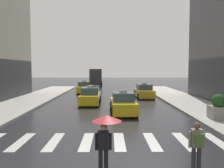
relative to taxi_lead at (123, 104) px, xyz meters
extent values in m
cube|color=silver|center=(-5.19, -7.02, -0.72)|extent=(0.50, 2.80, 0.01)
cube|color=silver|center=(-3.65, -7.02, -0.72)|extent=(0.50, 2.80, 0.01)
cube|color=silver|center=(-2.11, -7.02, -0.72)|extent=(0.50, 2.80, 0.01)
cube|color=silver|center=(-0.56, -7.02, -0.72)|extent=(0.50, 2.80, 0.01)
cube|color=silver|center=(0.98, -7.02, -0.72)|extent=(0.50, 2.80, 0.01)
cube|color=silver|center=(2.52, -7.02, -0.72)|extent=(0.50, 2.80, 0.01)
cube|color=silver|center=(4.07, -7.02, -0.72)|extent=(0.50, 2.80, 0.01)
cube|color=yellow|center=(0.00, 0.02, -0.16)|extent=(1.95, 4.56, 0.84)
cube|color=#384C5B|center=(0.00, -0.08, 0.58)|extent=(1.67, 2.15, 0.64)
cube|color=silver|center=(0.00, -0.08, 0.99)|extent=(0.61, 0.26, 0.18)
cylinder|color=black|center=(-0.90, 1.34, -0.39)|extent=(0.24, 0.67, 0.66)
cylinder|color=black|center=(0.81, 1.40, -0.39)|extent=(0.24, 0.67, 0.66)
cylinder|color=black|center=(-0.81, -1.36, -0.39)|extent=(0.24, 0.67, 0.66)
cylinder|color=black|center=(0.90, -1.30, -0.39)|extent=(0.24, 0.67, 0.66)
cube|color=#F2EAB2|center=(-0.71, 2.27, -0.12)|extent=(0.20, 0.05, 0.14)
cube|color=#F2EAB2|center=(0.55, 2.31, -0.12)|extent=(0.20, 0.05, 0.14)
cube|color=yellow|center=(-2.91, 4.59, -0.16)|extent=(1.81, 4.50, 0.84)
cube|color=#384C5B|center=(-2.91, 4.49, 0.58)|extent=(1.60, 2.10, 0.64)
cube|color=silver|center=(-2.91, 4.49, 0.99)|extent=(0.60, 0.24, 0.18)
cylinder|color=black|center=(-3.76, 5.94, -0.39)|extent=(0.22, 0.66, 0.66)
cylinder|color=black|center=(-2.05, 5.94, -0.39)|extent=(0.22, 0.66, 0.66)
cylinder|color=black|center=(-3.77, 3.24, -0.39)|extent=(0.22, 0.66, 0.66)
cylinder|color=black|center=(-2.06, 3.24, -0.39)|extent=(0.22, 0.66, 0.66)
cube|color=#F2EAB2|center=(-3.54, 6.86, -0.12)|extent=(0.20, 0.04, 0.14)
cube|color=#F2EAB2|center=(-2.28, 6.86, -0.12)|extent=(0.20, 0.04, 0.14)
cube|color=gold|center=(3.00, 9.46, -0.16)|extent=(1.94, 4.55, 0.84)
cube|color=#384C5B|center=(3.00, 9.36, 0.58)|extent=(1.66, 2.15, 0.64)
cube|color=silver|center=(3.00, 9.36, 0.99)|extent=(0.61, 0.26, 0.18)
cylinder|color=black|center=(2.10, 10.78, -0.39)|extent=(0.24, 0.67, 0.66)
cylinder|color=black|center=(3.81, 10.84, -0.39)|extent=(0.24, 0.67, 0.66)
cylinder|color=black|center=(2.19, 8.09, -0.39)|extent=(0.24, 0.67, 0.66)
cylinder|color=black|center=(3.90, 8.14, -0.39)|extent=(0.24, 0.67, 0.66)
cube|color=#F2EAB2|center=(2.30, 11.71, -0.12)|extent=(0.20, 0.05, 0.14)
cube|color=#F2EAB2|center=(3.56, 11.75, -0.12)|extent=(0.20, 0.05, 0.14)
cube|color=yellow|center=(-4.66, 14.88, -0.16)|extent=(1.95, 4.56, 0.84)
cube|color=#384C5B|center=(-4.65, 14.78, 0.58)|extent=(1.67, 2.15, 0.64)
cube|color=silver|center=(-4.65, 14.78, 0.99)|extent=(0.61, 0.26, 0.18)
cylinder|color=black|center=(-5.56, 16.21, -0.39)|extent=(0.24, 0.67, 0.66)
cylinder|color=black|center=(-3.85, 16.26, -0.39)|extent=(0.24, 0.67, 0.66)
cylinder|color=black|center=(-5.47, 13.51, -0.39)|extent=(0.24, 0.67, 0.66)
cylinder|color=black|center=(-3.76, 13.56, -0.39)|extent=(0.24, 0.67, 0.66)
cube|color=#F2EAB2|center=(-5.36, 17.13, -0.12)|extent=(0.20, 0.05, 0.14)
cube|color=#F2EAB2|center=(-4.10, 17.17, -0.12)|extent=(0.20, 0.05, 0.14)
cube|color=#2D2D2D|center=(-3.74, 27.17, -0.07)|extent=(1.96, 6.64, 0.40)
cube|color=silver|center=(-3.83, 30.47, 1.18)|extent=(2.14, 1.85, 2.10)
cube|color=#384C5B|center=(-3.85, 31.39, 1.54)|extent=(1.89, 0.09, 0.95)
cube|color=#2D2D33|center=(-3.72, 26.27, 1.38)|extent=(2.32, 4.85, 2.50)
cylinder|color=black|center=(-4.82, 30.25, -0.27)|extent=(0.30, 0.91, 0.90)
cylinder|color=black|center=(-2.82, 30.30, -0.27)|extent=(0.30, 0.91, 0.90)
cylinder|color=black|center=(-4.71, 25.71, -0.27)|extent=(0.30, 0.91, 0.90)
cylinder|color=black|center=(-2.71, 25.76, -0.27)|extent=(0.30, 0.91, 0.90)
cylinder|color=black|center=(-1.31, -10.38, -0.31)|extent=(0.14, 0.14, 0.82)
cylinder|color=black|center=(-1.13, -10.38, -0.31)|extent=(0.14, 0.14, 0.82)
cube|color=black|center=(-1.22, -10.38, 0.40)|extent=(0.36, 0.24, 0.60)
sphere|color=tan|center=(-1.22, -10.38, 0.82)|extent=(0.22, 0.22, 0.22)
cylinder|color=black|center=(-1.45, -10.38, 0.35)|extent=(0.09, 0.09, 0.55)
cylinder|color=black|center=(-0.99, -10.38, 0.35)|extent=(0.09, 0.09, 0.55)
cylinder|color=#4C4C4C|center=(-1.10, -10.38, 0.70)|extent=(0.02, 0.02, 1.00)
cone|color=maroon|center=(-1.10, -10.38, 1.12)|extent=(0.96, 0.96, 0.20)
cylinder|color=#333338|center=(1.81, -10.19, -0.31)|extent=(0.14, 0.14, 0.82)
cylinder|color=#333338|center=(1.99, -10.19, -0.31)|extent=(0.14, 0.14, 0.82)
cube|color=gray|center=(1.90, -10.19, 0.40)|extent=(0.36, 0.24, 0.60)
sphere|color=brown|center=(1.90, -10.19, 0.82)|extent=(0.22, 0.22, 0.22)
cylinder|color=gray|center=(1.67, -10.19, 0.35)|extent=(0.09, 0.09, 0.55)
cylinder|color=gray|center=(2.13, -10.19, 0.35)|extent=(0.09, 0.09, 0.55)
cube|color=#4C7233|center=(1.90, -10.41, 0.42)|extent=(0.28, 0.18, 0.40)
cube|color=#A8A399|center=(6.16, -2.67, -0.17)|extent=(1.10, 1.10, 0.80)
sphere|color=#285628|center=(6.16, -2.67, 0.58)|extent=(0.90, 0.90, 0.90)
camera|label=1|loc=(-1.00, -17.76, 2.72)|focal=37.13mm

